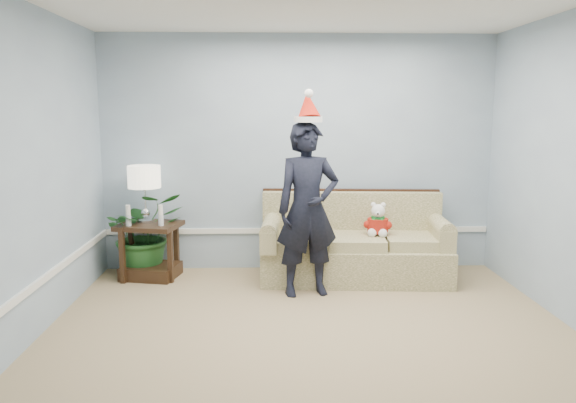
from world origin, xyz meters
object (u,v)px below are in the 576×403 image
at_px(table_lamp, 144,179).
at_px(houseplant, 144,233).
at_px(side_table, 151,256).
at_px(teddy_bear, 378,223).
at_px(sofa, 354,248).
at_px(man, 308,210).

height_order(table_lamp, houseplant, table_lamp).
bearing_deg(side_table, teddy_bear, -3.74).
bearing_deg(table_lamp, teddy_bear, -4.70).
bearing_deg(teddy_bear, sofa, 171.50).
height_order(sofa, table_lamp, table_lamp).
height_order(sofa, man, man).
relative_size(houseplant, teddy_bear, 2.59).
bearing_deg(table_lamp, man, -21.02).
bearing_deg(table_lamp, side_table, -46.38).
bearing_deg(sofa, side_table, -177.67).
relative_size(side_table, man, 0.42).
relative_size(side_table, table_lamp, 1.16).
bearing_deg(sofa, teddy_bear, -16.53).
distance_m(table_lamp, teddy_bear, 2.60).
relative_size(houseplant, man, 0.55).
bearing_deg(sofa, table_lamp, -178.77).
bearing_deg(man, table_lamp, 147.34).
bearing_deg(man, houseplant, 145.42).
bearing_deg(man, side_table, 148.19).
xyz_separation_m(table_lamp, houseplant, (-0.04, 0.09, -0.62)).
bearing_deg(houseplant, table_lamp, -63.30).
height_order(table_lamp, teddy_bear, table_lamp).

